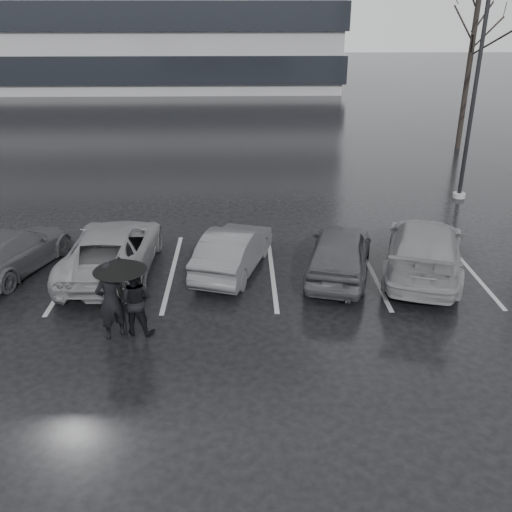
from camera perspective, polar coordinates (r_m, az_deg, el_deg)
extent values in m
plane|color=black|center=(13.85, -0.35, -5.85)|extent=(160.00, 160.00, 0.00)
cube|color=black|center=(64.03, -22.53, 17.88)|extent=(60.60, 25.60, 2.20)
cube|color=black|center=(63.85, -23.13, 21.41)|extent=(60.60, 25.60, 2.20)
imported|color=black|center=(15.71, 8.36, 0.44)|extent=(2.55, 4.28, 1.37)
imported|color=#2E2E30|center=(15.83, -2.29, 0.63)|extent=(2.34, 3.99, 1.24)
imported|color=#545457|center=(16.19, -14.18, 0.64)|extent=(2.28, 4.89, 1.36)
imported|color=black|center=(17.18, -23.31, 0.48)|extent=(2.86, 4.53, 1.22)
imported|color=#545457|center=(16.35, 16.49, 0.77)|extent=(3.46, 5.34, 1.44)
imported|color=black|center=(12.94, -14.33, -4.30)|extent=(0.80, 0.75, 1.84)
imported|color=black|center=(13.03, -11.99, -4.36)|extent=(0.90, 0.77, 1.64)
cylinder|color=black|center=(12.92, -13.12, -4.62)|extent=(0.03, 0.03, 1.68)
cone|color=black|center=(12.51, -13.51, -0.81)|extent=(1.16, 1.16, 0.29)
sphere|color=black|center=(12.45, -13.58, -0.19)|extent=(0.05, 0.05, 0.05)
cylinder|color=gray|center=(23.51, 19.64, 5.75)|extent=(0.47, 0.47, 0.19)
cylinder|color=black|center=(22.66, 21.11, 15.66)|extent=(0.15, 0.15, 8.42)
cube|color=#959597|center=(16.76, -17.90, -1.54)|extent=(0.12, 5.00, 0.00)
cube|color=#959597|center=(16.18, -8.35, -1.49)|extent=(0.12, 5.00, 0.00)
cube|color=#959597|center=(16.09, 1.60, -1.39)|extent=(0.12, 5.00, 0.00)
cube|color=#959597|center=(16.47, 11.38, -1.25)|extent=(0.12, 5.00, 0.00)
cube|color=#959597|center=(17.30, 20.46, -1.09)|extent=(0.12, 5.00, 0.00)
cylinder|color=black|center=(31.23, 20.59, 17.69)|extent=(0.26, 0.26, 8.50)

